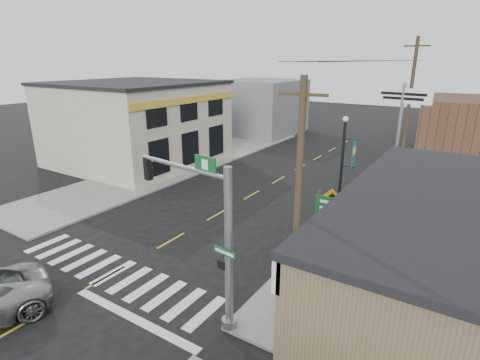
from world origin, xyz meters
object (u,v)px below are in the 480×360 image
Objects in this scene: fire_hydrant at (329,264)px; bare_tree at (394,199)px; guide_sign at (334,217)px; utility_pole_near at (297,209)px; utility_pole_far at (409,106)px; lamp_post at (343,162)px; dance_center_sign at (401,113)px; traffic_signal_pole at (211,229)px.

bare_tree reaches higher than fire_hydrant.
guide_sign is 0.37× the size of utility_pole_near.
guide_sign is 4.83× the size of fire_hydrant.
utility_pole_far is (-2.52, 16.87, 1.62)m from bare_tree.
utility_pole_far reaches higher than fire_hydrant.
dance_center_sign reaches higher than lamp_post.
traffic_signal_pole reaches higher than fire_hydrant.
lamp_post is at bearing 92.84° from traffic_signal_pole.
dance_center_sign is (2.50, 16.54, 1.97)m from traffic_signal_pole.
bare_tree is 17.13m from utility_pole_far.
traffic_signal_pole is 0.70× the size of utility_pole_near.
dance_center_sign is 1.57× the size of bare_tree.
utility_pole_far is at bearing 103.77° from dance_center_sign.
lamp_post is (-1.10, 4.34, 1.40)m from guide_sign.
dance_center_sign is 11.35m from bare_tree.
bare_tree is at bearing -70.77° from dance_center_sign.
bare_tree is (2.02, -11.02, -1.80)m from dance_center_sign.
fire_hydrant is 17.91m from utility_pole_far.
dance_center_sign is 5.87m from utility_pole_far.
dance_center_sign is (1.64, 5.77, 2.06)m from lamp_post.
traffic_signal_pole reaches higher than bare_tree.
dance_center_sign is (0.17, 11.37, 5.10)m from fire_hydrant.
utility_pole_far is at bearing 91.24° from guide_sign.
traffic_signal_pole is 6.47m from fire_hydrant.
utility_pole_far is at bearing 98.51° from bare_tree.
guide_sign is 10.70m from dance_center_sign.
fire_hydrant is at bearing -93.57° from utility_pole_far.
utility_pole_near is at bearing -93.56° from utility_pole_far.
traffic_signal_pole is 0.57× the size of utility_pole_far.
bare_tree is (2.19, 0.35, 3.30)m from fire_hydrant.
guide_sign is 0.53× the size of lamp_post.
fire_hydrant is (2.33, 5.17, -3.12)m from traffic_signal_pole.
fire_hydrant is at bearing -82.01° from dance_center_sign.
utility_pole_near is (0.08, -3.85, 3.89)m from fire_hydrant.
guide_sign is at bearing -84.23° from dance_center_sign.
lamp_post reaches higher than bare_tree.
dance_center_sign is at bearing 89.15° from fire_hydrant.
fire_hydrant is 5.47m from utility_pole_near.
dance_center_sign is at bearing 88.78° from traffic_signal_pole.
dance_center_sign reaches higher than bare_tree.
lamp_post is 6.34m from dance_center_sign.
lamp_post is at bearing 105.61° from guide_sign.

